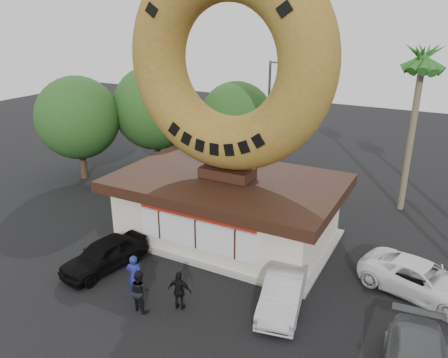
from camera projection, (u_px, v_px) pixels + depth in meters
ground at (159, 298)px, 17.86m from camera, size 90.00×90.00×0.00m
donut_shop at (227, 206)px, 22.18m from camera, size 11.20×7.20×3.80m
giant_donut at (228, 61)px, 19.68m from camera, size 10.17×2.59×10.17m
tree_west at (155, 108)px, 31.15m from camera, size 6.00×6.00×7.65m
tree_mid at (236, 119)px, 30.59m from camera, size 5.20×5.20×6.63m
tree_far at (78, 118)px, 29.49m from camera, size 5.60×5.60×7.14m
palm_near at (422, 64)px, 23.15m from camera, size 2.60×2.60×9.75m
street_lamp at (270, 113)px, 30.31m from camera, size 2.11×0.20×8.00m
person_left at (135, 276)px, 17.62m from camera, size 0.80×0.64×1.91m
person_center at (140, 291)px, 16.87m from camera, size 0.94×0.79×1.73m
person_right at (180, 291)px, 16.93m from camera, size 1.02×0.60×1.64m
car_black at (105, 255)px, 19.70m from camera, size 2.42×4.40×1.42m
car_silver at (283, 291)px, 17.12m from camera, size 2.23×4.37×1.37m
car_white at (422, 280)px, 17.85m from camera, size 5.44×3.62×1.39m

